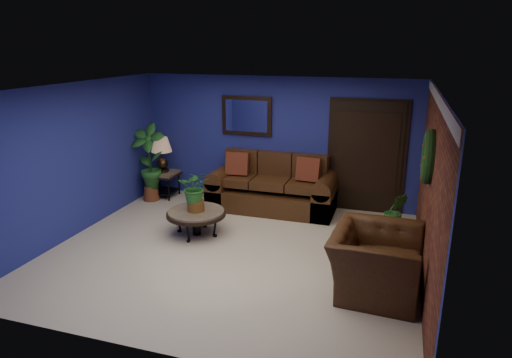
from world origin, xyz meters
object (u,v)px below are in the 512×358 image
(sofa, at_px, (273,190))
(coffee_table, at_px, (196,214))
(end_table, at_px, (163,178))
(armchair, at_px, (375,262))
(side_chair, at_px, (301,182))
(table_lamp, at_px, (162,150))

(sofa, height_order, coffee_table, sofa)
(end_table, bearing_deg, armchair, -30.01)
(sofa, bearing_deg, side_chair, 3.38)
(coffee_table, distance_m, armchair, 3.11)
(coffee_table, bearing_deg, sofa, 62.06)
(sofa, bearing_deg, end_table, -179.02)
(coffee_table, relative_size, table_lamp, 1.41)
(sofa, bearing_deg, table_lamp, -179.02)
(armchair, bearing_deg, coffee_table, 75.51)
(side_chair, xyz_separation_m, armchair, (1.54, -2.64, -0.16))
(sofa, xyz_separation_m, side_chair, (0.55, 0.03, 0.21))
(end_table, bearing_deg, table_lamp, -90.00)
(sofa, xyz_separation_m, coffee_table, (-0.87, -1.65, 0.01))
(table_lamp, height_order, armchair, table_lamp)
(side_chair, bearing_deg, sofa, 171.40)
(table_lamp, bearing_deg, coffee_table, -47.22)
(coffee_table, bearing_deg, side_chair, 49.79)
(sofa, distance_m, table_lamp, 2.45)
(side_chair, bearing_deg, end_table, 169.45)
(coffee_table, xyz_separation_m, end_table, (-1.49, 1.61, 0.04))
(coffee_table, distance_m, side_chair, 2.21)
(coffee_table, height_order, table_lamp, table_lamp)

